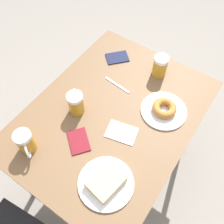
{
  "coord_description": "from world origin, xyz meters",
  "views": [
    {
      "loc": [
        -0.38,
        0.55,
        1.81
      ],
      "look_at": [
        0.0,
        0.0,
        0.78
      ],
      "focal_mm": 40.0,
      "sensor_mm": 36.0,
      "label": 1
    }
  ],
  "objects_px": {
    "beer_mug_center": "(26,142)",
    "passport_far_edge": "(79,141)",
    "beer_mug_left": "(76,103)",
    "beer_mug_right": "(160,66)",
    "fork": "(117,85)",
    "passport_near_edge": "(117,58)",
    "napkin_folded": "(122,132)",
    "plate_with_cake": "(106,182)",
    "plate_with_donut": "(164,109)"
  },
  "relations": [
    {
      "from": "passport_near_edge",
      "to": "napkin_folded",
      "type": "bearing_deg",
      "value": 126.34
    },
    {
      "from": "fork",
      "to": "plate_with_donut",
      "type": "bearing_deg",
      "value": 178.49
    },
    {
      "from": "napkin_folded",
      "to": "passport_near_edge",
      "type": "distance_m",
      "value": 0.49
    },
    {
      "from": "beer_mug_center",
      "to": "passport_near_edge",
      "type": "xyz_separation_m",
      "value": [
        -0.01,
        -0.7,
        -0.06
      ]
    },
    {
      "from": "fork",
      "to": "beer_mug_left",
      "type": "bearing_deg",
      "value": 72.58
    },
    {
      "from": "beer_mug_left",
      "to": "passport_far_edge",
      "type": "xyz_separation_m",
      "value": [
        -0.12,
        0.13,
        -0.06
      ]
    },
    {
      "from": "napkin_folded",
      "to": "passport_far_edge",
      "type": "distance_m",
      "value": 0.21
    },
    {
      "from": "plate_with_cake",
      "to": "passport_near_edge",
      "type": "height_order",
      "value": "plate_with_cake"
    },
    {
      "from": "plate_with_donut",
      "to": "beer_mug_right",
      "type": "distance_m",
      "value": 0.26
    },
    {
      "from": "plate_with_cake",
      "to": "napkin_folded",
      "type": "distance_m",
      "value": 0.25
    },
    {
      "from": "passport_far_edge",
      "to": "plate_with_donut",
      "type": "bearing_deg",
      "value": -123.36
    },
    {
      "from": "fork",
      "to": "passport_near_edge",
      "type": "height_order",
      "value": "passport_near_edge"
    },
    {
      "from": "passport_far_edge",
      "to": "napkin_folded",
      "type": "bearing_deg",
      "value": -132.63
    },
    {
      "from": "plate_with_donut",
      "to": "beer_mug_center",
      "type": "distance_m",
      "value": 0.67
    },
    {
      "from": "beer_mug_center",
      "to": "passport_far_edge",
      "type": "height_order",
      "value": "beer_mug_center"
    },
    {
      "from": "fork",
      "to": "napkin_folded",
      "type": "bearing_deg",
      "value": 128.07
    },
    {
      "from": "beer_mug_right",
      "to": "plate_with_cake",
      "type": "bearing_deg",
      "value": 100.02
    },
    {
      "from": "napkin_folded",
      "to": "passport_near_edge",
      "type": "relative_size",
      "value": 1.05
    },
    {
      "from": "beer_mug_right",
      "to": "passport_near_edge",
      "type": "distance_m",
      "value": 0.26
    },
    {
      "from": "beer_mug_center",
      "to": "napkin_folded",
      "type": "distance_m",
      "value": 0.44
    },
    {
      "from": "fork",
      "to": "passport_far_edge",
      "type": "height_order",
      "value": "passport_far_edge"
    },
    {
      "from": "plate_with_donut",
      "to": "passport_near_edge",
      "type": "height_order",
      "value": "plate_with_donut"
    },
    {
      "from": "plate_with_donut",
      "to": "beer_mug_right",
      "type": "relative_size",
      "value": 1.9
    },
    {
      "from": "plate_with_donut",
      "to": "passport_near_edge",
      "type": "bearing_deg",
      "value": -23.88
    },
    {
      "from": "passport_near_edge",
      "to": "beer_mug_right",
      "type": "bearing_deg",
      "value": -172.66
    },
    {
      "from": "beer_mug_center",
      "to": "passport_far_edge",
      "type": "relative_size",
      "value": 0.78
    },
    {
      "from": "plate_with_cake",
      "to": "beer_mug_right",
      "type": "height_order",
      "value": "beer_mug_right"
    },
    {
      "from": "plate_with_donut",
      "to": "fork",
      "type": "height_order",
      "value": "plate_with_donut"
    },
    {
      "from": "plate_with_cake",
      "to": "beer_mug_center",
      "type": "relative_size",
      "value": 1.98
    },
    {
      "from": "plate_with_donut",
      "to": "beer_mug_right",
      "type": "xyz_separation_m",
      "value": [
        0.14,
        -0.21,
        0.04
      ]
    },
    {
      "from": "plate_with_donut",
      "to": "napkin_folded",
      "type": "height_order",
      "value": "plate_with_donut"
    },
    {
      "from": "passport_near_edge",
      "to": "plate_with_cake",
      "type": "bearing_deg",
      "value": 120.29
    },
    {
      "from": "plate_with_cake",
      "to": "beer_mug_left",
      "type": "height_order",
      "value": "beer_mug_left"
    },
    {
      "from": "fork",
      "to": "passport_far_edge",
      "type": "bearing_deg",
      "value": 96.04
    },
    {
      "from": "plate_with_cake",
      "to": "beer_mug_left",
      "type": "relative_size",
      "value": 1.98
    },
    {
      "from": "plate_with_donut",
      "to": "beer_mug_left",
      "type": "xyz_separation_m",
      "value": [
        0.36,
        0.24,
        0.04
      ]
    },
    {
      "from": "beer_mug_center",
      "to": "beer_mug_right",
      "type": "relative_size",
      "value": 1.0
    },
    {
      "from": "beer_mug_center",
      "to": "napkin_folded",
      "type": "xyz_separation_m",
      "value": [
        -0.3,
        -0.31,
        -0.06
      ]
    },
    {
      "from": "beer_mug_right",
      "to": "napkin_folded",
      "type": "relative_size",
      "value": 0.75
    },
    {
      "from": "passport_near_edge",
      "to": "passport_far_edge",
      "type": "bearing_deg",
      "value": 105.64
    },
    {
      "from": "beer_mug_left",
      "to": "beer_mug_center",
      "type": "height_order",
      "value": "same"
    },
    {
      "from": "plate_with_cake",
      "to": "passport_near_edge",
      "type": "bearing_deg",
      "value": -59.71
    },
    {
      "from": "plate_with_cake",
      "to": "beer_mug_left",
      "type": "distance_m",
      "value": 0.41
    },
    {
      "from": "napkin_folded",
      "to": "fork",
      "type": "height_order",
      "value": "same"
    },
    {
      "from": "beer_mug_left",
      "to": "passport_near_edge",
      "type": "bearing_deg",
      "value": -84.96
    },
    {
      "from": "plate_with_cake",
      "to": "napkin_folded",
      "type": "xyz_separation_m",
      "value": [
        0.08,
        -0.24,
        -0.01
      ]
    },
    {
      "from": "plate_with_donut",
      "to": "passport_far_edge",
      "type": "xyz_separation_m",
      "value": [
        0.25,
        0.37,
        -0.01
      ]
    },
    {
      "from": "beer_mug_left",
      "to": "beer_mug_right",
      "type": "distance_m",
      "value": 0.5
    },
    {
      "from": "napkin_folded",
      "to": "plate_with_cake",
      "type": "bearing_deg",
      "value": 108.43
    },
    {
      "from": "passport_near_edge",
      "to": "passport_far_edge",
      "type": "relative_size",
      "value": 0.99
    }
  ]
}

